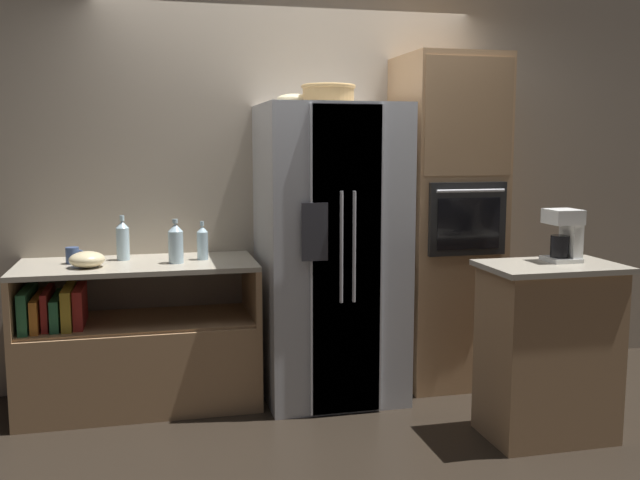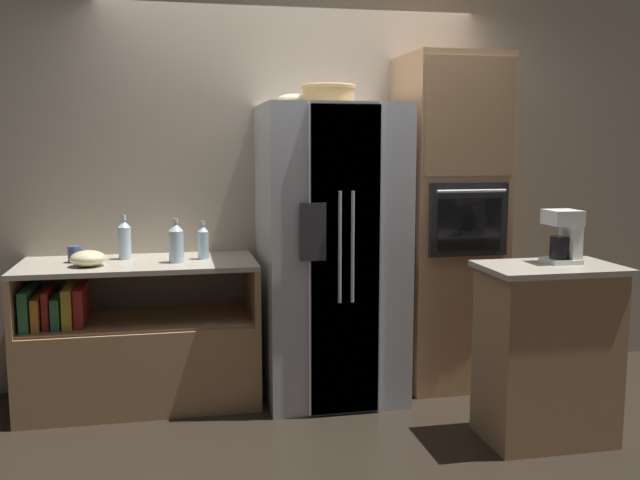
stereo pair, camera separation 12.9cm
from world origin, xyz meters
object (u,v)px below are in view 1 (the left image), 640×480
at_px(refrigerator, 330,252).
at_px(fruit_bowl, 295,99).
at_px(wall_oven, 446,221).
at_px(bottle_wide, 202,243).
at_px(mug, 73,255).
at_px(mixing_bowl, 87,259).
at_px(wicker_basket, 328,93).
at_px(bottle_tall, 123,240).
at_px(bottle_short, 176,243).
at_px(coffee_maker, 565,233).

relative_size(refrigerator, fruit_bowl, 8.33).
bearing_deg(wall_oven, bottle_wide, 179.35).
relative_size(mug, mixing_bowl, 0.56).
distance_m(fruit_bowl, mixing_bowl, 1.58).
bearing_deg(mixing_bowl, fruit_bowl, 4.60).
bearing_deg(wicker_basket, fruit_bowl, 139.36).
bearing_deg(bottle_tall, fruit_bowl, -6.92).
bearing_deg(fruit_bowl, mixing_bowl, -175.40).
bearing_deg(refrigerator, bottle_short, 179.60).
height_order(refrigerator, wicker_basket, wicker_basket).
bearing_deg(coffee_maker, fruit_bowl, 143.80).
xyz_separation_m(refrigerator, mug, (-1.56, 0.13, 0.02)).
xyz_separation_m(bottle_tall, bottle_wide, (0.48, -0.10, -0.02)).
bearing_deg(bottle_wide, refrigerator, -7.27).
relative_size(wicker_basket, mixing_bowl, 1.61).
xyz_separation_m(wicker_basket, bottle_tall, (-1.24, 0.28, -0.89)).
bearing_deg(bottle_short, mixing_bowl, -175.82).
distance_m(mixing_bowl, coffee_maker, 2.72).
bearing_deg(bottle_wide, wicker_basket, -13.48).
bearing_deg(coffee_maker, bottle_tall, 155.38).
xyz_separation_m(wall_oven, bottle_tall, (-2.09, 0.12, -0.08)).
relative_size(fruit_bowl, coffee_maker, 0.77).
distance_m(wall_oven, wicker_basket, 1.19).
xyz_separation_m(wall_oven, bottle_short, (-1.78, -0.08, -0.08)).
bearing_deg(fruit_bowl, bottle_wide, 177.05).
distance_m(wicker_basket, bottle_wide, 1.20).
bearing_deg(bottle_tall, coffee_maker, -24.62).
relative_size(wicker_basket, bottle_wide, 1.37).
xyz_separation_m(refrigerator, bottle_short, (-0.96, 0.01, 0.09)).
bearing_deg(refrigerator, coffee_maker, -38.85).
bearing_deg(coffee_maker, mug, 159.07).
bearing_deg(fruit_bowl, bottle_tall, 173.08).
height_order(fruit_bowl, bottle_tall, fruit_bowl).
distance_m(wicker_basket, coffee_maker, 1.60).
bearing_deg(bottle_short, mug, 168.41).
bearing_deg(bottle_wide, wall_oven, -0.65).
xyz_separation_m(wall_oven, coffee_maker, (0.28, -0.97, 0.03)).
xyz_separation_m(wall_oven, wicker_basket, (-0.85, -0.16, 0.82)).
bearing_deg(mixing_bowl, bottle_tall, 49.57).
bearing_deg(fruit_bowl, wicker_basket, -40.64).
relative_size(refrigerator, coffee_maker, 6.43).
height_order(refrigerator, coffee_maker, refrigerator).
bearing_deg(mug, bottle_wide, -2.22).
height_order(bottle_short, bottle_wide, bottle_short).
relative_size(wicker_basket, fruit_bowl, 1.48).
height_order(bottle_wide, coffee_maker, coffee_maker).
height_order(wall_oven, wicker_basket, wall_oven).
height_order(wall_oven, bottle_wide, wall_oven).
distance_m(wicker_basket, fruit_bowl, 0.24).
bearing_deg(refrigerator, wicker_basket, -110.24).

